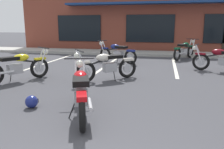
{
  "coord_description": "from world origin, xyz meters",
  "views": [
    {
      "loc": [
        0.95,
        -1.97,
        1.69
      ],
      "look_at": [
        -0.22,
        3.17,
        0.55
      ],
      "focal_mm": 37.04,
      "sensor_mm": 36.0,
      "label": 1
    }
  ],
  "objects": [
    {
      "name": "motorcycle_green_cafe_racer",
      "position": [
        -0.75,
        4.8,
        0.46
      ],
      "size": [
        1.73,
        1.56,
        0.98
      ],
      "color": "black",
      "rests_on": "ground_plane"
    },
    {
      "name": "brick_storefront_building",
      "position": [
        0.0,
        15.47,
        1.88
      ],
      "size": [
        17.51,
        6.09,
        3.76
      ],
      "color": "brown",
      "rests_on": "ground_plane"
    },
    {
      "name": "motorcycle_black_cruiser",
      "position": [
        -3.32,
        4.06,
        0.46
      ],
      "size": [
        1.32,
        1.88,
        0.98
      ],
      "color": "black",
      "rests_on": "ground_plane"
    },
    {
      "name": "ground_plane",
      "position": [
        0.0,
        3.71,
        0.0
      ],
      "size": [
        80.0,
        80.0,
        0.0
      ],
      "primitive_type": "plane",
      "color": "#3D3D42"
    },
    {
      "name": "motorcycle_orange_scrambler",
      "position": [
        -1.13,
        8.17,
        0.46
      ],
      "size": [
        1.94,
        1.22,
        0.98
      ],
      "color": "black",
      "rests_on": "ground_plane"
    },
    {
      "name": "motorcycle_foreground_classic",
      "position": [
        -0.55,
        1.99,
        0.46
      ],
      "size": [
        1.07,
        2.01,
        0.98
      ],
      "color": "black",
      "rests_on": "ground_plane"
    },
    {
      "name": "motorcycle_red_sportbike",
      "position": [
        1.92,
        9.96,
        0.46
      ],
      "size": [
        1.3,
        1.9,
        0.98
      ],
      "color": "black",
      "rests_on": "ground_plane"
    },
    {
      "name": "sidewalk_kerb",
      "position": [
        0.0,
        11.46,
        0.07
      ],
      "size": [
        22.0,
        1.8,
        0.14
      ],
      "primitive_type": "cube",
      "color": "#A8A59E",
      "rests_on": "ground_plane"
    },
    {
      "name": "helmet_on_pavement",
      "position": [
        -1.68,
        2.1,
        0.13
      ],
      "size": [
        0.26,
        0.26,
        0.26
      ],
      "color": "navy",
      "rests_on": "ground_plane"
    },
    {
      "name": "motorcycle_blue_standard",
      "position": [
        2.98,
        6.97,
        0.46
      ],
      "size": [
        2.05,
        0.94,
        0.98
      ],
      "color": "black",
      "rests_on": "ground_plane"
    },
    {
      "name": "painted_stall_lines",
      "position": [
        -0.0,
        7.86,
        0.0
      ],
      "size": [
        14.12,
        4.8,
        0.01
      ],
      "color": "silver",
      "rests_on": "ground_plane"
    }
  ]
}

